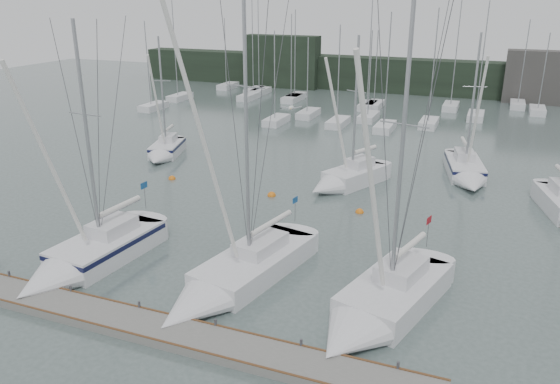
# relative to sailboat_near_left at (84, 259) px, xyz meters

# --- Properties ---
(ground) EXTENTS (160.00, 160.00, 0.00)m
(ground) POSITION_rel_sailboat_near_left_xyz_m (7.40, 1.47, -0.64)
(ground) COLOR #4B5C58
(ground) RESTS_ON ground
(dock) EXTENTS (24.00, 2.00, 0.40)m
(dock) POSITION_rel_sailboat_near_left_xyz_m (7.40, -3.53, -0.44)
(dock) COLOR #62625E
(dock) RESTS_ON ground
(far_treeline) EXTENTS (90.00, 4.00, 5.00)m
(far_treeline) POSITION_rel_sailboat_near_left_xyz_m (7.40, 63.47, 1.86)
(far_treeline) COLOR black
(far_treeline) RESTS_ON ground
(far_building_left) EXTENTS (12.00, 3.00, 8.00)m
(far_building_left) POSITION_rel_sailboat_near_left_xyz_m (-12.60, 61.47, 3.36)
(far_building_left) COLOR black
(far_building_left) RESTS_ON ground
(far_building_right) EXTENTS (10.00, 3.00, 7.00)m
(far_building_right) POSITION_rel_sailboat_near_left_xyz_m (25.40, 61.47, 2.86)
(far_building_right) COLOR #3D3B38
(far_building_right) RESTS_ON ground
(mast_forest) EXTENTS (58.99, 24.99, 14.86)m
(mast_forest) POSITION_rel_sailboat_near_left_xyz_m (1.58, 47.79, -0.15)
(mast_forest) COLOR silver
(mast_forest) RESTS_ON ground
(sailboat_near_left) EXTENTS (4.03, 9.90, 14.11)m
(sailboat_near_left) POSITION_rel_sailboat_near_left_xyz_m (0.00, 0.00, 0.00)
(sailboat_near_left) COLOR silver
(sailboat_near_left) RESTS_ON ground
(sailboat_near_center) EXTENTS (5.28, 11.36, 17.11)m
(sailboat_near_center) POSITION_rel_sailboat_near_left_xyz_m (8.28, 0.78, -0.08)
(sailboat_near_center) COLOR silver
(sailboat_near_center) RESTS_ON ground
(sailboat_near_right) EXTENTS (5.63, 9.99, 15.18)m
(sailboat_near_right) POSITION_rel_sailboat_near_left_xyz_m (15.74, 0.84, -0.04)
(sailboat_near_right) COLOR silver
(sailboat_near_right) RESTS_ON ground
(sailboat_mid_a) EXTENTS (4.08, 6.95, 11.43)m
(sailboat_mid_a) POSITION_rel_sailboat_near_left_xyz_m (-7.93, 20.08, -0.07)
(sailboat_mid_a) COLOR silver
(sailboat_mid_a) RESTS_ON ground
(sailboat_mid_c) EXTENTS (5.48, 7.96, 12.13)m
(sailboat_mid_c) POSITION_rel_sailboat_near_left_xyz_m (9.51, 18.22, -0.03)
(sailboat_mid_c) COLOR silver
(sailboat_mid_c) RESTS_ON ground
(sailboat_mid_d) EXTENTS (4.29, 8.82, 12.25)m
(sailboat_mid_d) POSITION_rel_sailboat_near_left_xyz_m (18.24, 23.58, -0.04)
(sailboat_mid_d) COLOR silver
(sailboat_mid_d) RESTS_ON ground
(buoy_a) EXTENTS (0.63, 0.63, 0.63)m
(buoy_a) POSITION_rel_sailboat_near_left_xyz_m (5.04, 14.43, -0.64)
(buoy_a) COLOR orange
(buoy_a) RESTS_ON ground
(buoy_b) EXTENTS (0.58, 0.58, 0.58)m
(buoy_b) POSITION_rel_sailboat_near_left_xyz_m (11.92, 13.62, -0.64)
(buoy_b) COLOR orange
(buoy_b) RESTS_ON ground
(buoy_c) EXTENTS (0.58, 0.58, 0.58)m
(buoy_c) POSITION_rel_sailboat_near_left_xyz_m (-3.95, 15.05, -0.64)
(buoy_c) COLOR orange
(buoy_c) RESTS_ON ground
(seagull) EXTENTS (1.02, 0.49, 0.20)m
(seagull) POSITION_rel_sailboat_near_left_xyz_m (10.45, 3.93, 8.30)
(seagull) COLOR silver
(seagull) RESTS_ON ground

